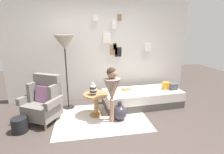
{
  "coord_description": "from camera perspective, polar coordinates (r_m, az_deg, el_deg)",
  "views": [
    {
      "loc": [
        -0.5,
        -2.7,
        1.84
      ],
      "look_at": [
        0.15,
        0.95,
        0.85
      ],
      "focal_mm": 28.09,
      "sensor_mm": 36.0,
      "label": 1
    }
  ],
  "objects": [
    {
      "name": "person_child",
      "position": [
        3.49,
        -0.03,
        -3.44
      ],
      "size": [
        0.34,
        0.34,
        1.15
      ],
      "color": "#A37A60",
      "rests_on": "ground"
    },
    {
      "name": "floor_lamp",
      "position": [
        4.12,
        -15.21,
        10.19
      ],
      "size": [
        0.46,
        0.46,
        1.74
      ],
      "color": "black",
      "rests_on": "ground"
    },
    {
      "name": "armchair",
      "position": [
        3.89,
        -21.29,
        -7.27
      ],
      "size": [
        0.9,
        0.83,
        0.97
      ],
      "color": "tan",
      "rests_on": "ground"
    },
    {
      "name": "demijohn_near",
      "position": [
        3.77,
        2.47,
        -11.4
      ],
      "size": [
        0.33,
        0.33,
        0.41
      ],
      "color": "#332D38",
      "rests_on": "ground"
    },
    {
      "name": "rug",
      "position": [
        3.9,
        -3.41,
        -13.14
      ],
      "size": [
        1.93,
        1.44,
        0.01
      ],
      "primitive_type": "cube",
      "color": "silver",
      "rests_on": "ground"
    },
    {
      "name": "side_table",
      "position": [
        3.87,
        -5.24,
        -7.44
      ],
      "size": [
        0.54,
        0.54,
        0.52
      ],
      "color": "#9E7042",
      "rests_on": "ground"
    },
    {
      "name": "book_on_daybed",
      "position": [
        4.41,
        4.62,
        -3.97
      ],
      "size": [
        0.22,
        0.17,
        0.03
      ],
      "primitive_type": "cube",
      "rotation": [
        0.0,
        0.0,
        0.02
      ],
      "color": "olive",
      "rests_on": "daybed"
    },
    {
      "name": "ground_plane",
      "position": [
        3.31,
        0.36,
        -18.86
      ],
      "size": [
        12.0,
        12.0,
        0.0
      ],
      "primitive_type": "plane",
      "color": "#423833"
    },
    {
      "name": "vase_striped",
      "position": [
        3.73,
        -6.18,
        -4.17
      ],
      "size": [
        0.15,
        0.15,
        0.26
      ],
      "color": "black",
      "rests_on": "side_table"
    },
    {
      "name": "daybed",
      "position": [
        4.49,
        9.75,
        -6.73
      ],
      "size": [
        1.95,
        0.92,
        0.4
      ],
      "color": "#4C4742",
      "rests_on": "ground"
    },
    {
      "name": "gallery_wall",
      "position": [
        4.71,
        -3.95,
        8.35
      ],
      "size": [
        4.8,
        0.12,
        2.6
      ],
      "color": "silver",
      "rests_on": "ground"
    },
    {
      "name": "pillow_head",
      "position": [
        4.63,
        19.39,
        -3.01
      ],
      "size": [
        0.19,
        0.14,
        0.16
      ],
      "primitive_type": "cube",
      "rotation": [
        0.0,
        0.0,
        0.09
      ],
      "color": "#474C56",
      "rests_on": "daybed"
    },
    {
      "name": "magazine_basket",
      "position": [
        3.78,
        -27.89,
        -13.67
      ],
      "size": [
        0.28,
        0.28,
        0.28
      ],
      "primitive_type": "cylinder",
      "color": "black",
      "rests_on": "ground"
    },
    {
      "name": "pillow_mid",
      "position": [
        4.63,
        17.17,
        -2.71
      ],
      "size": [
        0.17,
        0.13,
        0.18
      ],
      "primitive_type": "cube",
      "rotation": [
        0.0,
        0.0,
        0.03
      ],
      "color": "orange",
      "rests_on": "daybed"
    }
  ]
}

